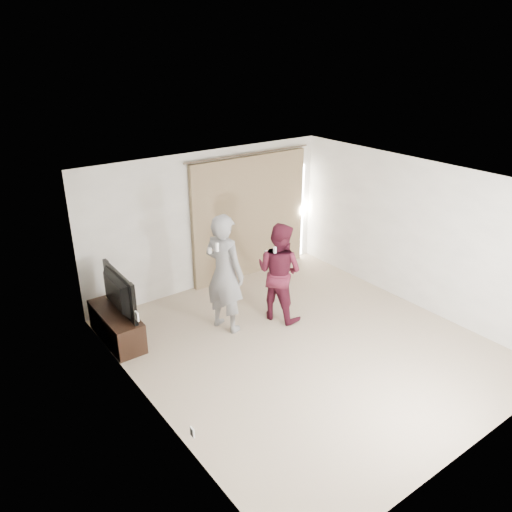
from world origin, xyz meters
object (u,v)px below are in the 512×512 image
(person_man, at_px, (224,273))
(tv, at_px, (112,293))
(person_woman, at_px, (279,272))
(tv_console, at_px, (117,326))

(person_man, bearing_deg, tv, 156.08)
(tv, xyz_separation_m, person_man, (1.59, -0.70, 0.16))
(person_woman, bearing_deg, tv_console, 159.35)
(tv_console, xyz_separation_m, tv, (0.00, 0.00, 0.58))
(person_man, xyz_separation_m, person_woman, (0.92, -0.24, -0.14))
(tv, bearing_deg, tv_console, 0.00)
(person_man, relative_size, person_woman, 1.16)
(person_woman, bearing_deg, person_man, 165.31)
(tv, height_order, person_man, person_man)
(tv_console, bearing_deg, tv, 0.00)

